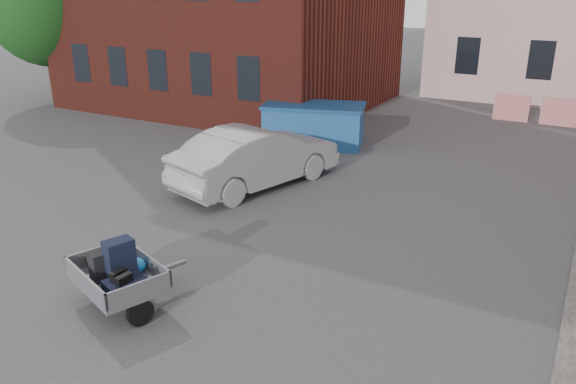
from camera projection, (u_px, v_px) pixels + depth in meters
The scene contains 6 objects.
ground at pixel (242, 263), 10.70m from camera, with size 120.00×120.00×0.00m, color #38383A.
far_building at pixel (172, 0), 36.44m from camera, with size 6.00×6.00×8.00m, color maroon.
barriers at pixel (560, 112), 20.87m from camera, with size 4.70×0.18×1.00m.
trailer at pixel (117, 273), 9.09m from camera, with size 1.88×1.98×1.20m.
dumpster at pixel (314, 124), 18.31m from camera, with size 3.58×2.53×1.36m.
silver_car at pixel (257, 157), 14.58m from camera, with size 1.66×4.75×1.56m, color #9B9DA1.
Camera 1 is at (5.43, -7.91, 5.02)m, focal length 35.00 mm.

